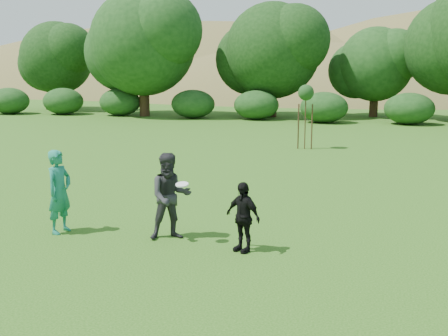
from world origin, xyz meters
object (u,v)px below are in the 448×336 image
(player_black, at_px, (243,217))
(sapling, at_px, (306,94))
(player_teal, at_px, (59,192))
(player_grey, at_px, (170,196))

(player_black, relative_size, sapling, 0.50)
(player_teal, xyz_separation_m, sapling, (3.45, 14.13, 1.48))
(player_teal, relative_size, player_black, 1.31)
(player_grey, height_order, player_black, player_grey)
(player_grey, xyz_separation_m, sapling, (0.91, 13.88, 1.48))
(player_grey, bearing_deg, player_teal, 156.41)
(player_teal, distance_m, player_black, 4.25)
(player_grey, relative_size, sapling, 0.66)
(player_teal, relative_size, player_grey, 1.00)
(sapling, bearing_deg, player_black, -86.82)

